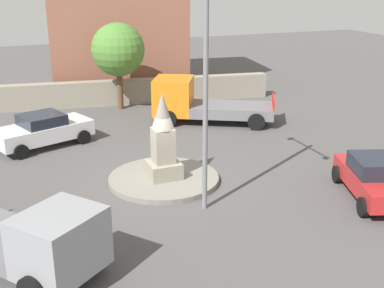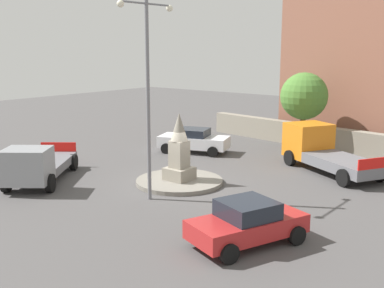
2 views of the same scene
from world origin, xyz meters
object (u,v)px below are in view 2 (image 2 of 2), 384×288
at_px(car_white_waiting, 194,140).
at_px(truck_grey_far_side, 37,165).
at_px(monument, 179,151).
at_px(truck_orange_approaching, 322,150).
at_px(streetlamp, 148,81).
at_px(car_red_near_island, 247,222).
at_px(tree_near_wall, 304,96).
at_px(corner_building, 360,59).

xyz_separation_m(car_white_waiting, truck_grey_far_side, (-10.11, 1.35, 0.17)).
bearing_deg(car_white_waiting, truck_grey_far_side, 172.40).
distance_m(monument, truck_orange_approaching, 7.97).
height_order(streetlamp, truck_grey_far_side, streetlamp).
distance_m(car_red_near_island, tree_near_wall, 15.99).
height_order(streetlamp, car_red_near_island, streetlamp).
distance_m(car_white_waiting, corner_building, 13.31).
distance_m(car_white_waiting, tree_near_wall, 7.41).
xyz_separation_m(monument, car_red_near_island, (-4.02, -6.33, -0.84)).
relative_size(streetlamp, car_red_near_island, 1.96).
height_order(monument, corner_building, corner_building).
distance_m(truck_grey_far_side, tree_near_wall, 16.53).
distance_m(streetlamp, tree_near_wall, 13.54).
relative_size(truck_orange_approaching, truck_grey_far_side, 1.15).
xyz_separation_m(corner_building, tree_near_wall, (-5.80, 1.29, -2.19)).
height_order(truck_orange_approaching, tree_near_wall, tree_near_wall).
bearing_deg(monument, corner_building, -7.90).
bearing_deg(truck_orange_approaching, corner_building, 10.52).
relative_size(monument, tree_near_wall, 0.66).
relative_size(streetlamp, truck_orange_approaching, 1.31).
xyz_separation_m(car_red_near_island, corner_building, (20.65, 4.03, 4.79)).
bearing_deg(streetlamp, tree_near_wall, -1.98).
relative_size(monument, streetlamp, 0.38).
xyz_separation_m(monument, car_white_waiting, (5.77, 3.74, -0.83)).
bearing_deg(truck_orange_approaching, streetlamp, 159.14).
height_order(corner_building, tree_near_wall, corner_building).
distance_m(car_white_waiting, car_red_near_island, 14.05).
xyz_separation_m(streetlamp, corner_building, (19.23, -1.75, 0.51)).
xyz_separation_m(truck_grey_far_side, tree_near_wall, (15.17, -6.11, 2.42)).
bearing_deg(monument, car_white_waiting, 32.92).
bearing_deg(truck_grey_far_side, car_white_waiting, -7.60).
height_order(monument, truck_orange_approaching, monument).
height_order(streetlamp, car_white_waiting, streetlamp).
distance_m(streetlamp, truck_orange_approaching, 10.81).
xyz_separation_m(truck_orange_approaching, tree_near_wall, (4.03, 3.12, 2.30)).
xyz_separation_m(car_white_waiting, tree_near_wall, (5.05, -4.76, 2.59)).
bearing_deg(streetlamp, corner_building, -5.21).
bearing_deg(car_red_near_island, truck_orange_approaching, 11.49).
distance_m(car_red_near_island, truck_orange_approaching, 11.04).
height_order(streetlamp, truck_orange_approaching, streetlamp).
height_order(car_red_near_island, truck_orange_approaching, truck_orange_approaching).
xyz_separation_m(streetlamp, tree_near_wall, (13.43, -0.47, -1.68)).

